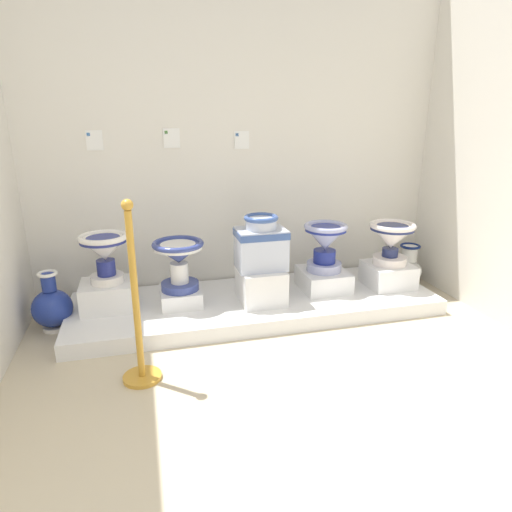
% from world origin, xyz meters
% --- Properties ---
extents(ground_plane, '(5.38, 5.40, 0.02)m').
position_xyz_m(ground_plane, '(1.69, 0.70, -0.01)').
color(ground_plane, beige).
extents(wall_back, '(3.58, 0.06, 2.87)m').
position_xyz_m(wall_back, '(1.69, 2.63, 1.44)').
color(wall_back, silver).
rests_on(wall_back, ground_plane).
extents(display_platform, '(2.82, 0.91, 0.11)m').
position_xyz_m(display_platform, '(1.69, 2.13, 0.06)').
color(display_platform, white).
rests_on(display_platform, ground_plane).
extents(plinth_block_broad_patterned, '(0.40, 0.33, 0.20)m').
position_xyz_m(plinth_block_broad_patterned, '(0.59, 2.20, 0.22)').
color(plinth_block_broad_patterned, white).
rests_on(plinth_block_broad_patterned, display_platform).
extents(antique_toilet_broad_patterned, '(0.35, 0.35, 0.36)m').
position_xyz_m(antique_toilet_broad_patterned, '(0.59, 2.20, 0.56)').
color(antique_toilet_broad_patterned, white).
rests_on(antique_toilet_broad_patterned, plinth_block_broad_patterned).
extents(plinth_block_slender_white, '(0.30, 0.32, 0.12)m').
position_xyz_m(plinth_block_slender_white, '(1.11, 2.14, 0.17)').
color(plinth_block_slender_white, white).
rests_on(plinth_block_slender_white, display_platform).
extents(antique_toilet_slender_white, '(0.38, 0.38, 0.37)m').
position_xyz_m(antique_toilet_slender_white, '(1.11, 2.14, 0.49)').
color(antique_toilet_slender_white, '#35438B').
rests_on(antique_toilet_slender_white, plinth_block_slender_white).
extents(plinth_block_squat_floral, '(0.33, 0.38, 0.26)m').
position_xyz_m(plinth_block_squat_floral, '(1.71, 2.05, 0.25)').
color(plinth_block_squat_floral, white).
rests_on(plinth_block_squat_floral, display_platform).
extents(antique_toilet_squat_floral, '(0.37, 0.27, 0.41)m').
position_xyz_m(antique_toilet_squat_floral, '(1.71, 2.05, 0.58)').
color(antique_toilet_squat_floral, silver).
rests_on(antique_toilet_squat_floral, plinth_block_squat_floral).
extents(plinth_block_tall_cobalt, '(0.36, 0.40, 0.16)m').
position_xyz_m(plinth_block_tall_cobalt, '(2.27, 2.16, 0.19)').
color(plinth_block_tall_cobalt, white).
rests_on(plinth_block_tall_cobalt, display_platform).
extents(antique_toilet_tall_cobalt, '(0.35, 0.35, 0.39)m').
position_xyz_m(antique_toilet_tall_cobalt, '(2.27, 2.16, 0.52)').
color(antique_toilet_tall_cobalt, '#A6ABD7').
rests_on(antique_toilet_tall_cobalt, plinth_block_tall_cobalt).
extents(plinth_block_leftmost, '(0.36, 0.35, 0.19)m').
position_xyz_m(plinth_block_leftmost, '(2.82, 2.10, 0.21)').
color(plinth_block_leftmost, white).
rests_on(plinth_block_leftmost, display_platform).
extents(antique_toilet_leftmost, '(0.37, 0.37, 0.35)m').
position_xyz_m(antique_toilet_leftmost, '(2.82, 2.10, 0.53)').
color(antique_toilet_leftmost, white).
rests_on(antique_toilet_leftmost, plinth_block_leftmost).
extents(info_placard_first, '(0.12, 0.01, 0.15)m').
position_xyz_m(info_placard_first, '(0.57, 2.60, 1.30)').
color(info_placard_first, white).
extents(info_placard_second, '(0.13, 0.01, 0.15)m').
position_xyz_m(info_placard_second, '(1.14, 2.60, 1.31)').
color(info_placard_second, white).
extents(info_placard_third, '(0.12, 0.01, 0.14)m').
position_xyz_m(info_placard_third, '(1.69, 2.60, 1.29)').
color(info_placard_third, white).
extents(decorative_vase_companion, '(0.28, 0.28, 0.44)m').
position_xyz_m(decorative_vase_companion, '(0.20, 2.17, 0.18)').
color(decorative_vase_companion, white).
rests_on(decorative_vase_companion, ground_plane).
extents(decorative_vase_corner, '(0.25, 0.25, 0.37)m').
position_xyz_m(decorative_vase_corner, '(3.18, 2.35, 0.16)').
color(decorative_vase_corner, navy).
rests_on(decorative_vase_corner, ground_plane).
extents(stanchion_post_near_left, '(0.23, 0.23, 1.07)m').
position_xyz_m(stanchion_post_near_left, '(0.80, 1.36, 0.36)').
color(stanchion_post_near_left, gold).
rests_on(stanchion_post_near_left, ground_plane).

